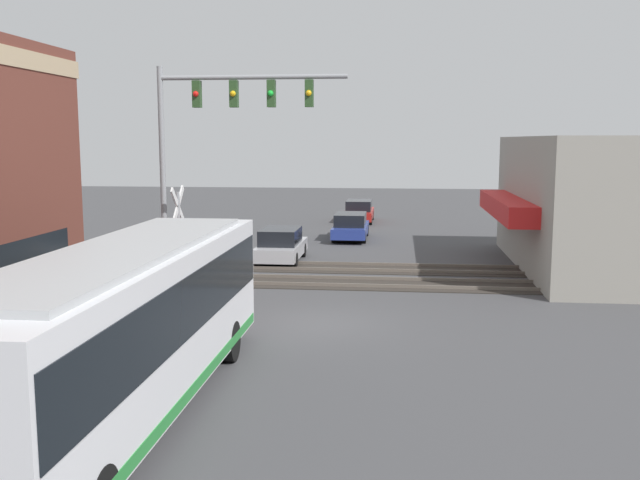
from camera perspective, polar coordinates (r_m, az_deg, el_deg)
ground_plane at (r=21.33m, az=-0.34°, el=-6.67°), size 120.00×120.00×0.00m
shop_building at (r=32.11m, az=22.01°, el=2.72°), size 13.38×8.44×5.55m
city_bus at (r=14.34m, az=-15.25°, el=-6.55°), size 11.87×2.59×3.39m
traffic_signal_gantry at (r=24.89m, az=-8.27°, el=9.03°), size 0.42×6.54×7.90m
crossing_signal at (r=25.57m, az=-11.27°, el=0.87°), size 1.41×1.18×3.81m
rail_track_near at (r=27.14m, az=1.14°, el=-3.42°), size 2.60×60.00×0.15m
rail_track_far at (r=30.27m, az=1.69°, el=-2.23°), size 2.60×60.00×0.15m
parked_car_silver at (r=31.84m, az=-3.13°, el=-0.50°), size 4.44×1.82×1.52m
parked_car_blue at (r=38.97m, az=2.47°, el=1.03°), size 4.68×1.82×1.45m
parked_car_red at (r=47.19m, az=3.15°, el=2.26°), size 4.62×1.82×1.48m
pedestrian_at_crossing at (r=25.13m, az=-9.94°, el=-2.43°), size 0.34×0.34×1.77m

